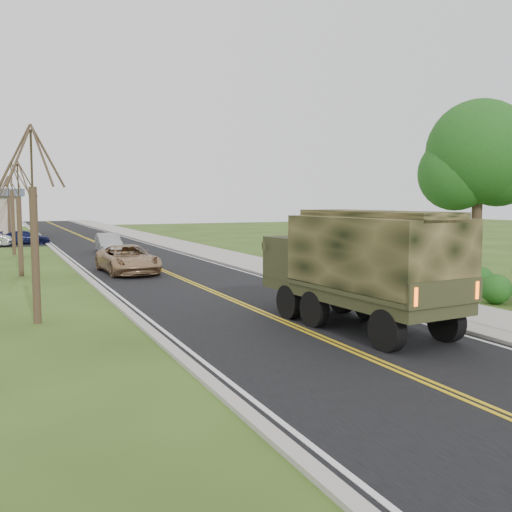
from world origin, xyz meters
TOP-DOWN VIEW (x-y plane):
  - ground at (0.00, 0.00)m, footprint 160.00×160.00m
  - road at (0.00, 40.00)m, footprint 8.00×120.00m
  - curb_right at (4.15, 40.00)m, footprint 0.30×120.00m
  - sidewalk_right at (5.90, 40.00)m, footprint 3.20×120.00m
  - curb_left at (-4.15, 40.00)m, footprint 0.30×120.00m
  - leafy_tree at (11.00, 10.01)m, footprint 4.83×4.50m
  - bare_tree_a at (-7.00, 10.00)m, footprint 1.93×2.26m
  - bare_tree_b at (-7.00, 22.00)m, footprint 1.83×2.14m
  - bare_tree_c at (-7.00, 34.00)m, footprint 2.04×2.39m
  - bare_tree_d at (-7.00, 46.00)m, footprint 1.88×2.20m
  - military_truck at (1.62, 5.22)m, footprint 2.96×7.18m
  - suv_champagne at (-1.92, 20.86)m, footprint 2.68×5.40m
  - sedan_silver at (-0.80, 32.77)m, footprint 1.73×4.37m
  - lot_car_navy at (-5.85, 43.96)m, footprint 4.12×1.85m

SIDE VIEW (x-z plane):
  - ground at x=0.00m, z-range 0.00..0.00m
  - road at x=0.00m, z-range 0.00..0.01m
  - sidewalk_right at x=5.90m, z-range 0.00..0.10m
  - curb_left at x=-4.15m, z-range 0.00..0.10m
  - curb_right at x=4.15m, z-range 0.00..0.12m
  - lot_car_navy at x=-5.85m, z-range 0.00..1.17m
  - sedan_silver at x=-0.80m, z-range 0.00..1.41m
  - suv_champagne at x=-1.92m, z-range 0.00..1.47m
  - military_truck at x=1.62m, z-range 0.25..3.75m
  - bare_tree_b at x=-7.00m, z-range -0.39..5.34m
  - bare_tree_d at x=-7.00m, z-range -0.40..5.50m
  - bare_tree_a at x=-7.00m, z-range -0.41..5.66m
  - bare_tree_c at x=-7.00m, z-range -0.44..5.99m
  - leafy_tree at x=11.00m, z-range 1.44..9.54m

